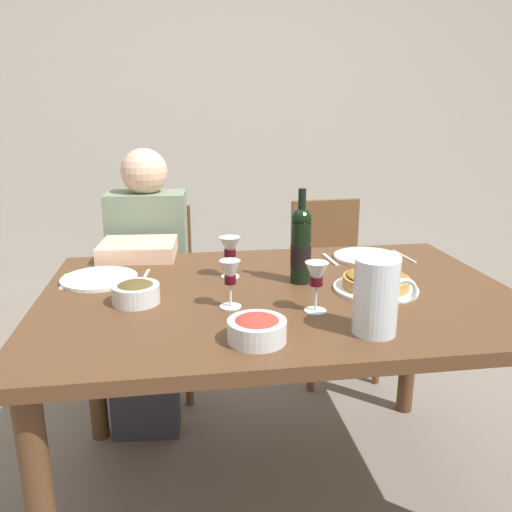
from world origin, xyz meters
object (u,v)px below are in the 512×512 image
object	(u,v)px
olive_bowl	(136,292)
wine_glass_centre	(230,249)
salad_bowl	(257,328)
wine_bottle	(301,245)
diner_left	(147,278)
chair_right	(330,275)
dinner_plate_left_setting	(99,279)
wine_glass_right_diner	(316,277)
baked_tart	(376,282)
dinner_plate_right_setting	(367,257)
dining_table	(279,318)
wine_glass_left_diner	(230,275)
chair_left	(154,286)
water_pitcher	(376,301)

from	to	relation	value
olive_bowl	wine_glass_centre	bearing A→B (deg)	33.71
salad_bowl	wine_glass_centre	bearing A→B (deg)	91.66
wine_bottle	diner_left	xyz separation A→B (m)	(-0.55, 0.56, -0.27)
diner_left	chair_right	size ratio (longest dim) A/B	1.33
dinner_plate_left_setting	diner_left	world-z (taller)	diner_left
wine_glass_right_diner	dinner_plate_left_setting	bearing A→B (deg)	149.97
baked_tart	wine_glass_centre	xyz separation A→B (m)	(-0.45, 0.20, 0.07)
salad_bowl	olive_bowl	size ratio (longest dim) A/B	1.05
chair_right	wine_bottle	bearing A→B (deg)	63.35
dinner_plate_left_setting	dinner_plate_right_setting	world-z (taller)	same
dining_table	salad_bowl	world-z (taller)	salad_bowl
dinner_plate_left_setting	wine_glass_left_diner	bearing A→B (deg)	-36.69
wine_glass_centre	diner_left	bearing A→B (deg)	124.08
chair_left	dining_table	bearing A→B (deg)	121.43
olive_bowl	wine_glass_left_diner	bearing A→B (deg)	-15.84
wine_glass_centre	chair_left	world-z (taller)	wine_glass_centre
water_pitcher	dinner_plate_right_setting	xyz separation A→B (m)	(0.23, 0.66, -0.08)
dining_table	olive_bowl	bearing A→B (deg)	-175.57
wine_glass_right_diner	diner_left	size ratio (longest dim) A/B	0.13
dinner_plate_left_setting	chair_right	size ratio (longest dim) A/B	0.29
diner_left	dining_table	bearing A→B (deg)	130.23
wine_bottle	dinner_plate_left_setting	bearing A→B (deg)	169.96
wine_glass_left_diner	chair_left	world-z (taller)	wine_glass_left_diner
dining_table	baked_tart	xyz separation A→B (m)	(0.31, -0.03, 0.12)
baked_tart	wine_glass_right_diner	world-z (taller)	wine_glass_right_diner
baked_tart	salad_bowl	xyz separation A→B (m)	(-0.43, -0.31, 0.01)
dining_table	diner_left	bearing A→B (deg)	125.69
wine_glass_left_diner	chair_left	bearing A→B (deg)	105.56
wine_bottle	chair_left	size ratio (longest dim) A/B	0.36
dining_table	wine_glass_centre	world-z (taller)	wine_glass_centre
dining_table	baked_tart	world-z (taller)	baked_tart
baked_tart	chair_left	distance (m)	1.22
salad_bowl	diner_left	distance (m)	1.06
chair_left	chair_right	size ratio (longest dim) A/B	1.00
salad_bowl	wine_glass_centre	size ratio (longest dim) A/B	1.05
water_pitcher	wine_glass_right_diner	distance (m)	0.20
salad_bowl	olive_bowl	xyz separation A→B (m)	(-0.32, 0.31, 0.00)
wine_bottle	chair_left	world-z (taller)	wine_bottle
olive_bowl	dinner_plate_right_setting	distance (m)	0.93
water_pitcher	dinner_plate_right_setting	size ratio (longest dim) A/B	0.76
dining_table	baked_tart	distance (m)	0.33
water_pitcher	salad_bowl	xyz separation A→B (m)	(-0.31, -0.00, -0.05)
dining_table	wine_bottle	bearing A→B (deg)	42.26
water_pitcher	baked_tart	distance (m)	0.34
salad_bowl	dinner_plate_right_setting	size ratio (longest dim) A/B	0.57
water_pitcher	salad_bowl	distance (m)	0.31
wine_glass_left_diner	chair_right	distance (m)	1.24
water_pitcher	wine_glass_right_diner	world-z (taller)	water_pitcher
wine_bottle	wine_glass_left_diner	distance (m)	0.32
wine_glass_right_diner	dinner_plate_right_setting	xyz separation A→B (m)	(0.34, 0.50, -0.10)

